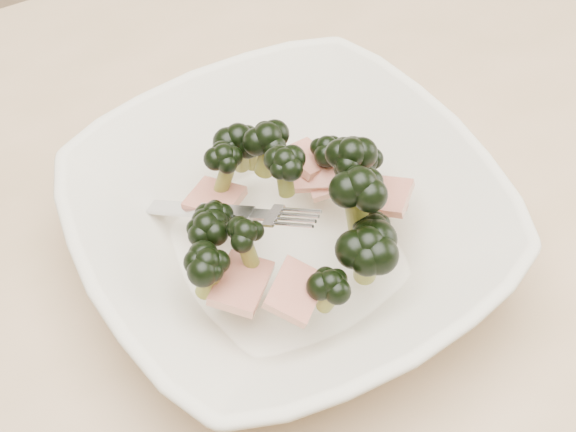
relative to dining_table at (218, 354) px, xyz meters
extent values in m
cube|color=tan|center=(0.00, 0.00, 0.08)|extent=(1.20, 0.80, 0.04)
cylinder|color=tan|center=(0.55, 0.35, -0.30)|extent=(0.06, 0.06, 0.71)
imported|color=beige|center=(0.07, 0.00, 0.14)|extent=(0.32, 0.32, 0.07)
cylinder|color=olive|center=(0.12, 0.01, 0.16)|extent=(0.02, 0.02, 0.04)
ellipsoid|color=black|center=(0.12, 0.01, 0.18)|extent=(0.04, 0.04, 0.03)
cylinder|color=olive|center=(0.02, 0.02, 0.15)|extent=(0.02, 0.01, 0.03)
ellipsoid|color=black|center=(0.02, 0.02, 0.17)|extent=(0.03, 0.03, 0.02)
cylinder|color=olive|center=(0.04, 0.05, 0.16)|extent=(0.02, 0.01, 0.04)
ellipsoid|color=black|center=(0.04, 0.05, 0.18)|extent=(0.03, 0.03, 0.02)
cylinder|color=olive|center=(0.08, 0.05, 0.16)|extent=(0.02, 0.02, 0.03)
ellipsoid|color=black|center=(0.08, 0.05, 0.18)|extent=(0.04, 0.04, 0.03)
cylinder|color=olive|center=(0.06, 0.07, 0.15)|extent=(0.02, 0.02, 0.04)
ellipsoid|color=black|center=(0.06, 0.07, 0.17)|extent=(0.04, 0.04, 0.03)
cylinder|color=olive|center=(0.10, -0.03, 0.17)|extent=(0.02, 0.03, 0.06)
ellipsoid|color=black|center=(0.10, -0.03, 0.20)|extent=(0.04, 0.04, 0.03)
cylinder|color=olive|center=(0.00, -0.02, 0.15)|extent=(0.02, 0.02, 0.04)
ellipsoid|color=black|center=(0.00, -0.02, 0.17)|extent=(0.03, 0.03, 0.03)
cylinder|color=olive|center=(0.07, 0.07, 0.14)|extent=(0.02, 0.01, 0.03)
ellipsoid|color=black|center=(0.07, 0.07, 0.16)|extent=(0.03, 0.03, 0.02)
cylinder|color=olive|center=(0.10, -0.06, 0.15)|extent=(0.02, 0.02, 0.04)
ellipsoid|color=black|center=(0.10, -0.06, 0.17)|extent=(0.04, 0.04, 0.03)
cylinder|color=olive|center=(0.07, 0.01, 0.19)|extent=(0.01, 0.02, 0.03)
ellipsoid|color=black|center=(0.07, 0.01, 0.20)|extent=(0.03, 0.03, 0.02)
cylinder|color=olive|center=(0.03, -0.01, 0.16)|extent=(0.02, 0.02, 0.03)
ellipsoid|color=black|center=(0.03, -0.01, 0.18)|extent=(0.03, 0.03, 0.02)
cylinder|color=olive|center=(0.06, -0.07, 0.14)|extent=(0.01, 0.02, 0.03)
ellipsoid|color=black|center=(0.06, -0.07, 0.16)|extent=(0.03, 0.03, 0.02)
cylinder|color=olive|center=(0.14, 0.01, 0.14)|extent=(0.01, 0.02, 0.03)
ellipsoid|color=black|center=(0.14, 0.01, 0.16)|extent=(0.03, 0.03, 0.02)
cylinder|color=olive|center=(0.01, 0.01, 0.15)|extent=(0.02, 0.02, 0.03)
ellipsoid|color=black|center=(0.01, 0.01, 0.17)|extent=(0.03, 0.03, 0.03)
cylinder|color=olive|center=(0.11, -0.05, 0.15)|extent=(0.02, 0.02, 0.03)
ellipsoid|color=black|center=(0.11, -0.05, 0.17)|extent=(0.03, 0.03, 0.02)
cylinder|color=olive|center=(0.12, 0.00, 0.17)|extent=(0.02, 0.02, 0.04)
ellipsoid|color=black|center=(0.12, 0.00, 0.19)|extent=(0.04, 0.04, 0.03)
cylinder|color=olive|center=(0.12, 0.04, 0.14)|extent=(0.02, 0.01, 0.03)
ellipsoid|color=black|center=(0.12, 0.04, 0.16)|extent=(0.03, 0.03, 0.02)
cube|color=maroon|center=(0.13, -0.02, 0.15)|extent=(0.04, 0.03, 0.01)
cube|color=maroon|center=(0.11, 0.03, 0.14)|extent=(0.05, 0.04, 0.02)
cube|color=maroon|center=(0.11, 0.03, 0.14)|extent=(0.03, 0.05, 0.01)
cube|color=maroon|center=(0.14, -0.02, 0.15)|extent=(0.05, 0.05, 0.02)
cube|color=maroon|center=(0.01, -0.03, 0.14)|extent=(0.06, 0.06, 0.02)
cube|color=maroon|center=(0.11, 0.05, 0.14)|extent=(0.04, 0.04, 0.02)
cube|color=maroon|center=(0.04, -0.06, 0.15)|extent=(0.05, 0.05, 0.02)
cube|color=maroon|center=(0.03, 0.05, 0.14)|extent=(0.05, 0.05, 0.02)
camera|label=1|loc=(-0.10, -0.31, 0.61)|focal=50.00mm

